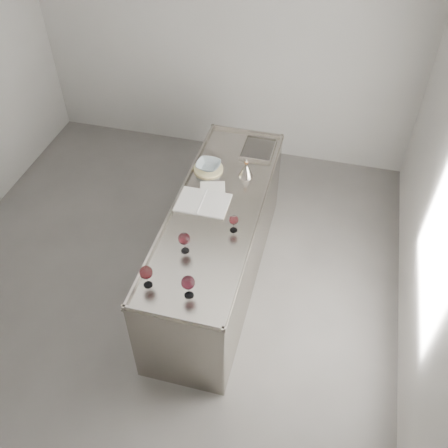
% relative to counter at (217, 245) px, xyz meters
% --- Properties ---
extents(room_shell, '(4.54, 5.04, 2.84)m').
position_rel_counter_xyz_m(room_shell, '(-0.50, -0.30, 0.93)').
color(room_shell, '#55524F').
rests_on(room_shell, ground).
extents(counter, '(0.77, 2.42, 0.97)m').
position_rel_counter_xyz_m(counter, '(0.00, 0.00, 0.00)').
color(counter, gray).
rests_on(counter, ground).
extents(wine_glass_left, '(0.10, 0.10, 0.19)m').
position_rel_counter_xyz_m(wine_glass_left, '(-0.28, -0.95, 0.60)').
color(wine_glass_left, white).
rests_on(wine_glass_left, counter).
extents(wine_glass_middle, '(0.10, 0.10, 0.19)m').
position_rel_counter_xyz_m(wine_glass_middle, '(-0.11, -0.55, 0.60)').
color(wine_glass_middle, white).
rests_on(wine_glass_middle, counter).
extents(wine_glass_right, '(0.10, 0.10, 0.20)m').
position_rel_counter_xyz_m(wine_glass_right, '(0.05, -0.97, 0.61)').
color(wine_glass_right, white).
rests_on(wine_glass_right, counter).
extents(wine_glass_small, '(0.08, 0.08, 0.16)m').
position_rel_counter_xyz_m(wine_glass_small, '(0.20, -0.23, 0.58)').
color(wine_glass_small, white).
rests_on(wine_glass_small, counter).
extents(notebook, '(0.48, 0.33, 0.02)m').
position_rel_counter_xyz_m(notebook, '(-0.14, 0.03, 0.47)').
color(notebook, white).
rests_on(notebook, counter).
extents(loose_paper_top, '(0.30, 0.37, 0.00)m').
position_rel_counter_xyz_m(loose_paper_top, '(-0.09, 0.18, 0.47)').
color(loose_paper_top, silver).
rests_on(loose_paper_top, counter).
extents(trivet, '(0.35, 0.35, 0.02)m').
position_rel_counter_xyz_m(trivet, '(-0.22, 0.50, 0.48)').
color(trivet, beige).
rests_on(trivet, counter).
extents(ceramic_bowl, '(0.24, 0.24, 0.06)m').
position_rel_counter_xyz_m(ceramic_bowl, '(-0.22, 0.50, 0.52)').
color(ceramic_bowl, '#93A3AB').
rests_on(ceramic_bowl, trivet).
extents(wine_funnel, '(0.14, 0.14, 0.20)m').
position_rel_counter_xyz_m(wine_funnel, '(0.15, 0.49, 0.53)').
color(wine_funnel, '#A0988E').
rests_on(wine_funnel, counter).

